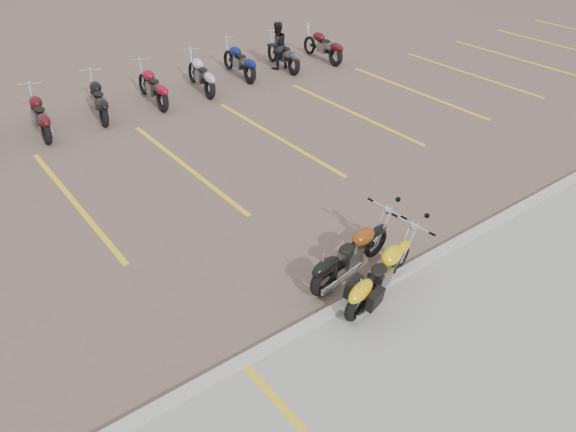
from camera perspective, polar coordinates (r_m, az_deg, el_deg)
name	(u,v)px	position (r m, az deg, el deg)	size (l,w,h in m)	color
ground	(286,245)	(10.79, -0.23, -2.93)	(100.00, 100.00, 0.00)	brown
concrete_apron	(481,397)	(8.60, 19.00, -17.03)	(60.00, 5.00, 0.01)	#9E9B93
curb	(357,298)	(9.58, 7.06, -8.27)	(60.00, 0.18, 0.12)	#ADAAA3
parking_stripes	(185,166)	(13.71, -10.37, 5.03)	(38.00, 5.50, 0.01)	yellow
yellow_cruiser	(376,276)	(9.49, 8.96, -6.05)	(2.02, 0.70, 0.85)	black
flame_cruiser	(348,256)	(9.85, 6.14, -4.09)	(2.06, 0.47, 0.85)	black
person_b	(277,46)	(19.82, -1.12, 16.92)	(0.76, 0.59, 1.57)	black
bg_bike_row	(65,104)	(16.72, -21.67, 10.57)	(18.99, 2.05, 1.10)	black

